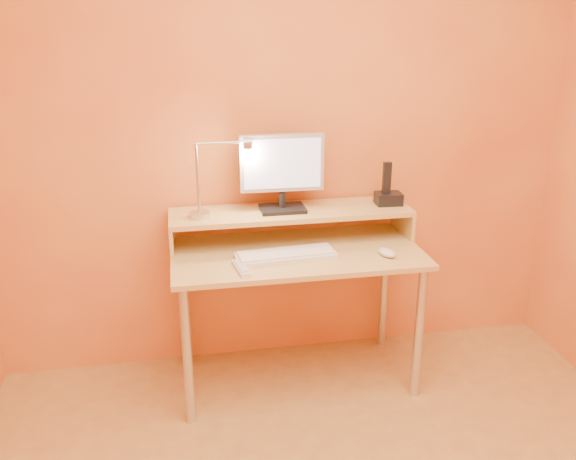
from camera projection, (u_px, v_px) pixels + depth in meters
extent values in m
cube|color=#EF9F4E|center=(285.00, 129.00, 2.98)|extent=(3.00, 0.04, 2.50)
cylinder|color=silver|center=(187.00, 357.00, 2.66)|extent=(0.04, 0.04, 0.69)
cylinder|color=silver|center=(419.00, 334.00, 2.85)|extent=(0.04, 0.04, 0.69)
cylinder|color=silver|center=(185.00, 306.00, 3.13)|extent=(0.04, 0.04, 0.69)
cylinder|color=silver|center=(384.00, 289.00, 3.32)|extent=(0.04, 0.04, 0.69)
cube|color=tan|center=(297.00, 253.00, 2.87)|extent=(1.20, 0.60, 0.02)
cube|color=tan|center=(171.00, 235.00, 2.88)|extent=(0.02, 0.30, 0.14)
cube|color=tan|center=(403.00, 220.00, 3.08)|extent=(0.02, 0.30, 0.14)
cube|color=tan|center=(291.00, 212.00, 2.95)|extent=(1.20, 0.30, 0.02)
cube|color=black|center=(282.00, 209.00, 2.94)|extent=(0.22, 0.16, 0.02)
cylinder|color=black|center=(282.00, 200.00, 2.92)|extent=(0.04, 0.04, 0.07)
cube|color=#BABAC3|center=(282.00, 163.00, 2.87)|extent=(0.41, 0.05, 0.28)
cube|color=black|center=(281.00, 162.00, 2.89)|extent=(0.37, 0.02, 0.24)
cube|color=#D1D3FF|center=(283.00, 164.00, 2.85)|extent=(0.37, 0.01, 0.24)
cylinder|color=silver|center=(200.00, 215.00, 2.84)|extent=(0.10, 0.10, 0.02)
cylinder|color=silver|center=(198.00, 179.00, 2.78)|extent=(0.01, 0.01, 0.33)
cylinder|color=silver|center=(222.00, 143.00, 2.74)|extent=(0.24, 0.01, 0.01)
cylinder|color=silver|center=(248.00, 145.00, 2.77)|extent=(0.04, 0.04, 0.03)
cylinder|color=#FFEAC6|center=(248.00, 148.00, 2.77)|extent=(0.03, 0.03, 0.00)
cube|color=black|center=(388.00, 199.00, 3.02)|extent=(0.14, 0.11, 0.06)
cube|color=black|center=(387.00, 178.00, 2.98)|extent=(0.04, 0.03, 0.16)
cube|color=#2C77FA|center=(400.00, 201.00, 2.98)|extent=(0.01, 0.00, 0.04)
cube|color=silver|center=(286.00, 256.00, 2.77)|extent=(0.48, 0.18, 0.02)
ellipsoid|color=silver|center=(387.00, 252.00, 2.80)|extent=(0.09, 0.12, 0.04)
cube|color=silver|center=(241.00, 268.00, 2.65)|extent=(0.07, 0.18, 0.02)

